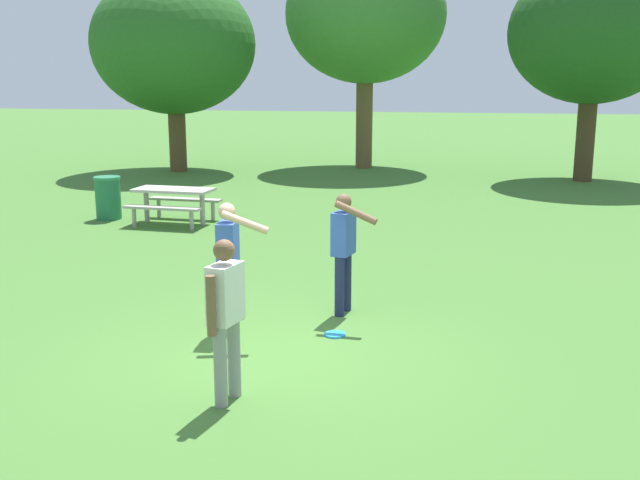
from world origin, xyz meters
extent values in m
plane|color=#447530|center=(0.00, 0.00, 0.00)|extent=(120.00, 120.00, 0.00)
cylinder|color=#1E234C|center=(0.63, 1.73, 0.41)|extent=(0.13, 0.13, 0.82)
cylinder|color=#1E234C|center=(0.58, 1.48, 0.41)|extent=(0.13, 0.13, 0.82)
cube|color=#3856B7|center=(0.60, 1.60, 1.11)|extent=(0.30, 0.42, 0.58)
sphere|color=brown|center=(0.60, 1.60, 1.53)|extent=(0.21, 0.21, 0.21)
cylinder|color=brown|center=(0.66, 1.86, 1.06)|extent=(0.09, 0.09, 0.58)
cylinder|color=brown|center=(0.81, 1.29, 1.45)|extent=(0.58, 0.21, 0.28)
cylinder|color=gray|center=(-0.07, -1.49, 0.41)|extent=(0.13, 0.13, 0.82)
cylinder|color=gray|center=(-0.01, -1.24, 0.41)|extent=(0.13, 0.13, 0.82)
cube|color=white|center=(-0.04, -1.36, 1.11)|extent=(0.30, 0.42, 0.58)
sphere|color=brown|center=(-0.04, -1.36, 1.53)|extent=(0.21, 0.21, 0.21)
cylinder|color=brown|center=(-0.10, -1.62, 1.06)|extent=(0.09, 0.09, 0.58)
cylinder|color=brown|center=(0.01, -1.11, 1.06)|extent=(0.09, 0.09, 0.58)
cylinder|color=#B7AD93|center=(-0.69, 0.75, 0.41)|extent=(0.13, 0.13, 0.82)
cylinder|color=#B7AD93|center=(-0.66, 0.49, 0.41)|extent=(0.13, 0.13, 0.82)
cube|color=#3856B7|center=(-0.68, 0.62, 1.11)|extent=(0.26, 0.40, 0.58)
sphere|color=tan|center=(-0.68, 0.62, 1.53)|extent=(0.21, 0.21, 0.21)
cylinder|color=tan|center=(-0.71, 0.88, 1.06)|extent=(0.09, 0.09, 0.58)
cylinder|color=tan|center=(-0.38, 0.39, 1.45)|extent=(0.58, 0.15, 0.28)
cylinder|color=#2D9EDB|center=(0.66, 0.71, 0.01)|extent=(0.27, 0.27, 0.03)
cube|color=#B2ADA3|center=(-4.08, 7.06, 0.74)|extent=(1.74, 0.85, 0.06)
cube|color=#A49F96|center=(-4.11, 6.48, 0.44)|extent=(1.71, 0.35, 0.05)
cube|color=#A49F96|center=(-4.05, 7.64, 0.44)|extent=(1.71, 0.35, 0.05)
cylinder|color=#A49F96|center=(-4.74, 7.10, 0.35)|extent=(0.11, 0.11, 0.71)
cylinder|color=#A49F96|center=(-4.77, 6.52, 0.21)|extent=(0.09, 0.09, 0.41)
cylinder|color=#A49F96|center=(-4.71, 7.68, 0.21)|extent=(0.09, 0.09, 0.41)
cylinder|color=#A49F96|center=(-3.41, 7.03, 0.35)|extent=(0.11, 0.11, 0.71)
cylinder|color=#A49F96|center=(-3.44, 6.45, 0.21)|extent=(0.09, 0.09, 0.41)
cylinder|color=#A49F96|center=(-3.38, 7.61, 0.21)|extent=(0.09, 0.09, 0.41)
cylinder|color=#237047|center=(-5.73, 7.26, 0.45)|extent=(0.56, 0.56, 0.90)
cylinder|color=#2E8657|center=(-5.73, 7.26, 0.93)|extent=(0.59, 0.59, 0.06)
cylinder|color=brown|center=(-7.50, 15.72, 1.36)|extent=(0.58, 0.58, 2.72)
ellipsoid|color=#286023|center=(-7.50, 15.72, 4.19)|extent=(5.38, 5.38, 4.57)
cylinder|color=brown|center=(-1.46, 17.97, 1.86)|extent=(0.58, 0.58, 3.72)
ellipsoid|color=#3D7A33|center=(-1.46, 17.97, 5.22)|extent=(5.45, 5.45, 4.64)
cylinder|color=#4C3823|center=(5.64, 15.93, 1.54)|extent=(0.56, 0.56, 3.07)
ellipsoid|color=#21511E|center=(5.64, 15.93, 4.44)|extent=(4.98, 4.98, 4.23)
camera|label=1|loc=(2.21, -7.85, 3.14)|focal=41.40mm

